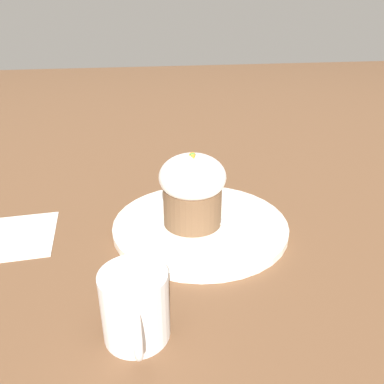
# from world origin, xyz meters

# --- Properties ---
(ground_plane) EXTENTS (4.00, 4.00, 0.00)m
(ground_plane) POSITION_xyz_m (0.00, 0.00, 0.00)
(ground_plane) COLOR brown
(dessert_plate) EXTENTS (0.27, 0.27, 0.01)m
(dessert_plate) POSITION_xyz_m (0.00, 0.00, 0.01)
(dessert_plate) COLOR white
(dessert_plate) RESTS_ON ground_plane
(carrot_cake) EXTENTS (0.10, 0.10, 0.11)m
(carrot_cake) POSITION_xyz_m (-0.00, -0.01, 0.07)
(carrot_cake) COLOR brown
(carrot_cake) RESTS_ON dessert_plate
(spoon) EXTENTS (0.04, 0.13, 0.01)m
(spoon) POSITION_xyz_m (0.01, 0.02, 0.01)
(spoon) COLOR silver
(spoon) RESTS_ON dessert_plate
(coffee_cup) EXTENTS (0.10, 0.07, 0.08)m
(coffee_cup) POSITION_xyz_m (0.20, -0.11, 0.04)
(coffee_cup) COLOR white
(coffee_cup) RESTS_ON ground_plane
(paper_napkin) EXTENTS (0.14, 0.12, 0.00)m
(paper_napkin) POSITION_xyz_m (-0.03, -0.28, 0.00)
(paper_napkin) COLOR white
(paper_napkin) RESTS_ON ground_plane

